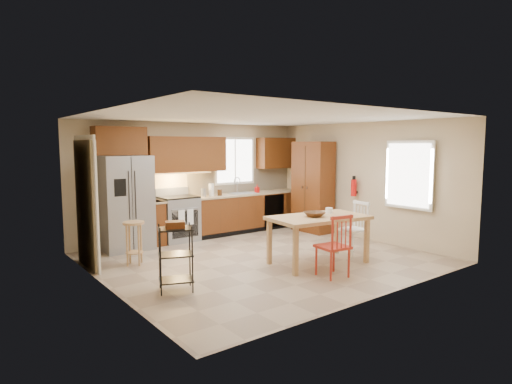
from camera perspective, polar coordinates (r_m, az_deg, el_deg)
The scene contains 33 objects.
floor at distance 7.77m, azimuth 0.86°, elevation -8.80°, with size 5.50×5.50×0.00m, color tan.
ceiling at distance 7.52m, azimuth 0.89°, elevation 9.94°, with size 5.50×5.00×0.02m, color silver.
wall_back at distance 9.62m, azimuth -8.35°, elevation 1.61°, with size 5.50×0.02×2.50m, color #CCB793.
wall_front at distance 5.79m, azimuth 16.31°, elevation -1.61°, with size 5.50×0.02×2.50m, color #CCB793.
wall_left at distance 6.24m, azimuth -19.43°, elevation -1.17°, with size 0.02×5.00×2.50m, color #CCB793.
wall_right at distance 9.48m, azimuth 14.08°, elevation 1.42°, with size 0.02×5.00×2.50m, color #CCB793.
refrigerator at distance 8.62m, azimuth -17.04°, elevation -1.41°, with size 0.92×0.75×1.82m, color gray.
range_stove at distance 9.19m, azimuth -10.33°, elevation -3.60°, with size 0.76×0.63×0.92m, color gray.
base_cabinet_narrow at distance 8.98m, azimuth -13.51°, elevation -3.98°, with size 0.30×0.60×0.90m, color #5D2E11.
base_cabinet_run at distance 10.16m, azimuth -1.06°, elevation -2.63°, with size 2.92×0.60×0.90m, color #5D2E11.
dishwasher at distance 10.27m, azimuth 2.42°, elevation -2.53°, with size 0.60×0.02×0.78m, color black.
backsplash at distance 10.30m, azimuth -2.00°, elevation 1.56°, with size 2.92×0.03×0.55m, color beige.
upper_over_fridge at distance 8.73m, azimuth -17.75°, elevation 6.50°, with size 1.00×0.35×0.55m, color #5D2E0F.
upper_left_block at distance 9.32m, azimuth -9.23°, elevation 4.99°, with size 1.80×0.35×0.75m, color #5D2E0F.
upper_right_block at distance 10.72m, azimuth 2.69°, elevation 5.22°, with size 1.00×0.35×0.75m, color #5D2E0F.
window_back at distance 10.16m, azimuth -2.88°, elevation 4.17°, with size 1.12×0.04×1.12m, color white.
sink at distance 9.99m, azimuth -1.95°, elevation -0.40°, with size 0.62×0.46×0.16m, color gray.
undercab_glow at distance 9.18m, azimuth -10.77°, elevation 2.48°, with size 1.60×0.30×0.01m, color #FFBF66.
soap_bottle at distance 10.12m, azimuth 0.14°, elevation 0.46°, with size 0.09×0.09×0.19m, color red.
paper_towel at distance 9.47m, azimuth -5.98°, elevation 0.29°, with size 0.12×0.12×0.28m, color white.
canister_steel at distance 9.37m, azimuth -7.02°, elevation -0.09°, with size 0.11×0.11×0.18m, color gray.
canister_wood at distance 9.55m, azimuth -4.86°, elevation -0.06°, with size 0.10×0.10×0.14m, color #452912.
pantry at distance 10.06m, azimuth 7.57°, elevation 0.68°, with size 0.50×0.95×2.10m, color #5D2E11.
fire_extinguisher at distance 9.49m, azimuth 12.90°, elevation 0.55°, with size 0.12×0.12×0.36m, color red.
window_right at distance 8.73m, azimuth 19.72°, elevation 2.16°, with size 0.04×1.02×1.32m, color white.
doorway at distance 7.53m, azimuth -21.83°, elevation -1.58°, with size 0.04×0.95×2.10m, color #8C7A59.
dining_table at distance 7.42m, azimuth 8.31°, elevation -6.38°, with size 1.65×0.93×0.81m, color tan, non-canonical shape.
chair_red at distance 6.72m, azimuth 10.19°, elevation -7.03°, with size 0.45×0.45×0.97m, color #AB291A, non-canonical shape.
chair_white at distance 8.13m, azimuth 12.78°, elevation -4.77°, with size 0.45×0.45×0.97m, color white, non-canonical shape.
table_bowl at distance 7.27m, azimuth 7.78°, elevation -3.32°, with size 0.33×0.33×0.08m, color #452912.
table_jar at distance 7.66m, azimuth 9.70°, elevation -2.62°, with size 0.13×0.13×0.15m, color white.
bar_stool at distance 7.57m, azimuth -15.94°, elevation -6.58°, with size 0.36×0.36×0.74m, color tan, non-canonical shape.
utility_cart at distance 6.09m, azimuth -10.66°, elevation -8.65°, with size 0.46×0.36×0.93m, color black, non-canonical shape.
Camera 1 is at (-4.63, -5.90, 2.02)m, focal length 30.00 mm.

